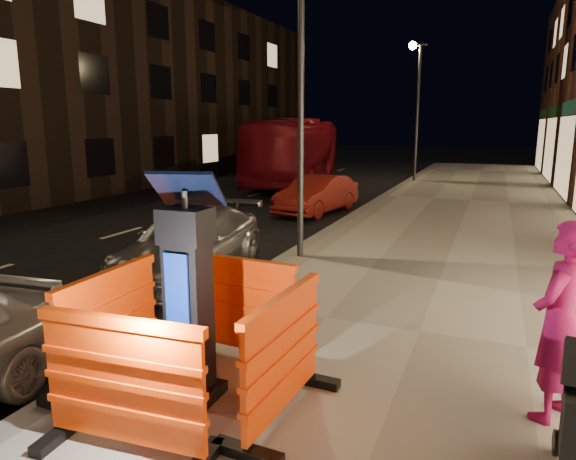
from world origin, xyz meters
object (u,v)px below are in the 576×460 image
at_px(barrier_kerbside, 110,325).
at_px(barrier_bldgside, 283,357).
at_px(parking_kiosk, 189,294).
at_px(barrier_front, 123,387).
at_px(barrier_back, 237,307).
at_px(bus_doubledecker, 296,183).
at_px(car_red, 317,213).
at_px(man, 559,322).
at_px(car_silver, 192,274).

xyz_separation_m(barrier_kerbside, barrier_bldgside, (1.90, 0.00, 0.00)).
height_order(parking_kiosk, barrier_front, parking_kiosk).
bearing_deg(barrier_back, barrier_bldgside, -40.90).
relative_size(barrier_back, barrier_kerbside, 1.00).
bearing_deg(bus_doubledecker, car_red, -74.39).
relative_size(barrier_bldgside, man, 0.82).
xyz_separation_m(car_silver, bus_doubledecker, (-3.66, 14.82, 0.00)).
distance_m(barrier_back, barrier_bldgside, 1.34).
bearing_deg(barrier_front, barrier_bldgside, 41.10).
distance_m(car_silver, bus_doubledecker, 15.27).
bearing_deg(bus_doubledecker, barrier_bldgside, -79.12).
bearing_deg(car_red, car_silver, -80.95).
bearing_deg(barrier_kerbside, parking_kiosk, -90.90).
xyz_separation_m(barrier_back, car_red, (-2.54, 10.20, -0.72)).
distance_m(barrier_front, car_red, 12.39).
height_order(barrier_back, man, man).
xyz_separation_m(parking_kiosk, barrier_front, (0.00, -0.95, -0.45)).
xyz_separation_m(parking_kiosk, car_red, (-2.54, 11.15, -1.18)).
relative_size(barrier_back, car_silver, 0.36).
distance_m(barrier_kerbside, bus_doubledecker, 19.52).
bearing_deg(bus_doubledecker, parking_kiosk, -81.70).
height_order(barrier_bldgside, man, man).
bearing_deg(man, bus_doubledecker, -125.84).
bearing_deg(man, car_red, -124.35).
distance_m(barrier_front, barrier_bldgside, 1.34).
height_order(barrier_kerbside, bus_doubledecker, bus_doubledecker).
bearing_deg(bus_doubledecker, car_silver, -86.05).
bearing_deg(car_red, barrier_back, -67.07).
height_order(car_silver, man, man).
bearing_deg(barrier_back, man, 3.26).
relative_size(parking_kiosk, bus_doubledecker, 0.19).
height_order(barrier_back, barrier_bldgside, same).
relative_size(barrier_kerbside, car_red, 0.41).
relative_size(barrier_kerbside, barrier_bldgside, 1.00).
xyz_separation_m(car_red, bus_doubledecker, (-3.65, 7.63, 0.00)).
bearing_deg(barrier_kerbside, barrier_front, -135.90).
height_order(barrier_back, barrier_kerbside, same).
bearing_deg(barrier_front, barrier_kerbside, 131.10).
distance_m(car_red, man, 11.78).
bearing_deg(barrier_kerbside, man, -78.52).
xyz_separation_m(barrier_kerbside, car_red, (-1.59, 11.15, -0.72)).
relative_size(parking_kiosk, car_silver, 0.51).
bearing_deg(barrier_bldgside, barrier_back, 48.10).
xyz_separation_m(barrier_kerbside, man, (4.12, 0.90, 0.32)).
relative_size(barrier_kerbside, bus_doubledecker, 0.14).
bearing_deg(parking_kiosk, car_red, 103.94).
distance_m(barrier_front, man, 3.68).
distance_m(parking_kiosk, man, 3.30).
bearing_deg(car_red, parking_kiosk, -68.22).
distance_m(barrier_bldgside, bus_doubledecker, 20.11).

